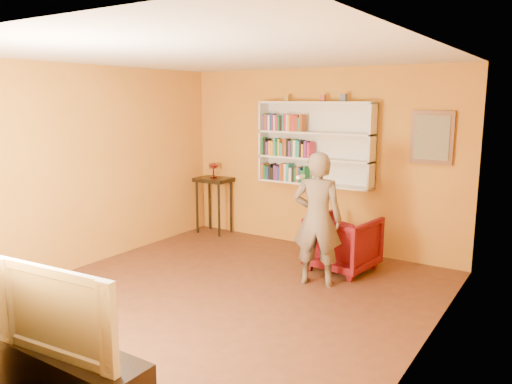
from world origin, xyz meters
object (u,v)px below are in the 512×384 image
Objects in this scene: bookshelf at (316,144)px; tv_cabinet at (72,380)px; armchair at (343,243)px; person at (317,219)px; console_table at (214,187)px; ruby_lustre at (213,167)px; television at (66,307)px.

tv_cabinet is (0.36, -4.66, -1.36)m from bookshelf.
person is (-0.07, -0.65, 0.45)m from armchair.
bookshelf is 1.90× the size of console_table.
ruby_lustre is at bearing 33.69° from console_table.
armchair is (2.60, -0.57, -0.41)m from console_table.
television is at bearing -85.61° from bookshelf.
armchair is at bearing -112.20° from person.
person reaches higher than console_table.
bookshelf is at bearing -35.80° from armchair.
bookshelf is 2.00m from console_table.
tv_cabinet is at bearing -64.18° from ruby_lustre.
armchair is 0.72× the size of television.
bookshelf is 1.37× the size of tv_cabinet.
person reaches higher than television.
ruby_lustre is at bearing -174.99° from bookshelf.
television is at bearing 91.24° from armchair.
tv_cabinet is (2.18, -4.50, -0.55)m from console_table.
bookshelf reaches higher than armchair.
ruby_lustre reaches higher than armchair.
armchair is at bearing -12.43° from console_table.
ruby_lustre is 2.77m from armchair.
console_table is 0.35m from ruby_lustre.
television reaches higher than armchair.
console_table is 2.69m from armchair.
person is (2.53, -1.23, 0.04)m from console_table.
bookshelf reaches higher than ruby_lustre.
armchair reaches higher than tv_cabinet.
console_table is 5.00m from television.
person is at bearing -62.76° from bookshelf.
armchair is (2.60, -0.57, -0.76)m from ruby_lustre.
person is (0.71, -1.39, -0.77)m from bookshelf.
armchair is at bearing 78.91° from television.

